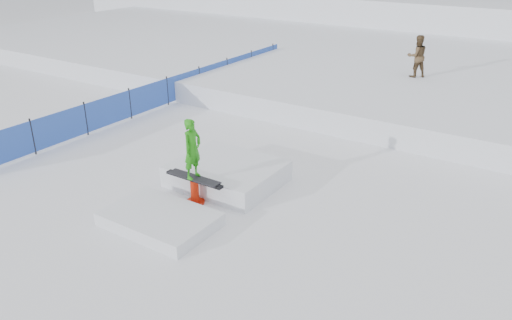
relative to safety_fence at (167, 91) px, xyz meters
The scene contains 6 objects.
ground 9.28m from the safety_fence, 45.44° to the right, with size 120.00×120.00×0.00m, color white.
snow_berm 24.29m from the safety_fence, 74.48° to the left, with size 60.00×14.00×2.40m, color white.
snow_midrise 11.43m from the safety_fence, 55.34° to the left, with size 50.00×18.00×0.80m, color white.
safety_fence is the anchor object (origin of this frame).
walker_olive 9.73m from the safety_fence, 39.99° to the left, with size 0.79×0.61×1.62m, color brown.
jib_rail_feature 7.59m from the safety_fence, 39.89° to the right, with size 2.60×4.40×2.11m.
Camera 1 is at (6.26, -6.81, 5.76)m, focal length 35.00 mm.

